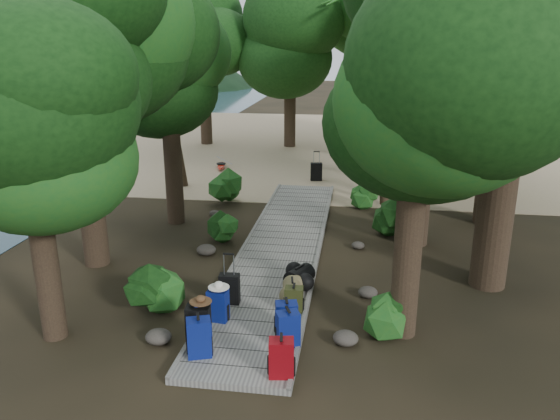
% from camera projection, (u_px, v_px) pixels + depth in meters
% --- Properties ---
extents(ground, '(120.00, 120.00, 0.00)m').
position_uv_depth(ground, '(276.00, 265.00, 13.17)').
color(ground, '#302618').
rests_on(ground, ground).
extents(sand_beach, '(40.00, 22.00, 0.02)m').
position_uv_depth(sand_beach, '(323.00, 143.00, 28.26)').
color(sand_beach, tan).
rests_on(sand_beach, ground).
extents(distant_hill, '(32.00, 16.00, 12.00)m').
position_uv_depth(distant_hill, '(3.00, 85.00, 64.04)').
color(distant_hill, black).
rests_on(distant_hill, ground).
extents(boardwalk, '(2.00, 12.00, 0.12)m').
position_uv_depth(boardwalk, '(282.00, 247.00, 14.10)').
color(boardwalk, gray).
rests_on(boardwalk, ground).
extents(backpack_left_a, '(0.47, 0.40, 0.75)m').
position_uv_depth(backpack_left_a, '(199.00, 336.00, 9.08)').
color(backpack_left_a, navy).
rests_on(backpack_left_a, boardwalk).
extents(backpack_left_b, '(0.45, 0.34, 0.76)m').
position_uv_depth(backpack_left_b, '(198.00, 322.00, 9.49)').
color(backpack_left_b, black).
rests_on(backpack_left_b, boardwalk).
extents(backpack_left_c, '(0.40, 0.31, 0.69)m').
position_uv_depth(backpack_left_c, '(218.00, 303.00, 10.25)').
color(backpack_left_c, navy).
rests_on(backpack_left_c, boardwalk).
extents(backpack_left_d, '(0.36, 0.27, 0.51)m').
position_uv_depth(backpack_left_d, '(228.00, 287.00, 11.12)').
color(backpack_left_d, navy).
rests_on(backpack_left_d, boardwalk).
extents(backpack_right_a, '(0.43, 0.33, 0.70)m').
position_uv_depth(backpack_right_a, '(281.00, 356.00, 8.54)').
color(backpack_right_a, maroon).
rests_on(backpack_right_a, boardwalk).
extents(backpack_right_b, '(0.46, 0.40, 0.70)m').
position_uv_depth(backpack_right_b, '(288.00, 327.00, 9.40)').
color(backpack_right_b, navy).
rests_on(backpack_right_b, boardwalk).
extents(backpack_right_c, '(0.44, 0.36, 0.67)m').
position_uv_depth(backpack_right_c, '(286.00, 317.00, 9.78)').
color(backpack_right_c, navy).
rests_on(backpack_right_c, boardwalk).
extents(backpack_right_d, '(0.36, 0.27, 0.54)m').
position_uv_depth(backpack_right_d, '(294.00, 298.00, 10.64)').
color(backpack_right_d, '#303614').
rests_on(backpack_right_d, boardwalk).
extents(duffel_right_khaki, '(0.47, 0.63, 0.38)m').
position_uv_depth(duffel_right_khaki, '(292.00, 289.00, 11.16)').
color(duffel_right_khaki, brown).
rests_on(duffel_right_khaki, boardwalk).
extents(duffel_right_black, '(0.66, 0.76, 0.40)m').
position_uv_depth(duffel_right_black, '(299.00, 276.00, 11.76)').
color(duffel_right_black, black).
rests_on(duffel_right_black, boardwalk).
extents(suitcase_on_boardwalk, '(0.41, 0.24, 0.62)m').
position_uv_depth(suitcase_on_boardwalk, '(230.00, 289.00, 10.92)').
color(suitcase_on_boardwalk, black).
rests_on(suitcase_on_boardwalk, boardwalk).
extents(lone_suitcase_on_sand, '(0.46, 0.31, 0.67)m').
position_uv_depth(lone_suitcase_on_sand, '(316.00, 172.00, 20.80)').
color(lone_suitcase_on_sand, black).
rests_on(lone_suitcase_on_sand, sand_beach).
extents(hat_brown, '(0.39, 0.39, 0.12)m').
position_uv_depth(hat_brown, '(201.00, 299.00, 9.39)').
color(hat_brown, '#51351E').
rests_on(hat_brown, backpack_left_b).
extents(hat_white, '(0.40, 0.40, 0.13)m').
position_uv_depth(hat_white, '(219.00, 284.00, 10.10)').
color(hat_white, silver).
rests_on(hat_white, backpack_left_c).
extents(kayak, '(1.13, 2.85, 0.28)m').
position_uv_depth(kayak, '(221.00, 165.00, 22.82)').
color(kayak, '#B41F0F').
rests_on(kayak, sand_beach).
extents(sun_lounger, '(1.41, 2.10, 0.65)m').
position_uv_depth(sun_lounger, '(407.00, 171.00, 21.00)').
color(sun_lounger, silver).
rests_on(sun_lounger, sand_beach).
extents(tree_right_a, '(4.27, 4.27, 7.12)m').
position_uv_depth(tree_right_a, '(416.00, 143.00, 9.06)').
color(tree_right_a, black).
rests_on(tree_right_a, ground).
extents(tree_right_b, '(6.13, 6.13, 10.95)m').
position_uv_depth(tree_right_b, '(519.00, 24.00, 10.45)').
color(tree_right_b, black).
rests_on(tree_right_b, ground).
extents(tree_right_c, '(5.79, 5.79, 10.03)m').
position_uv_depth(tree_right_c, '(429.00, 47.00, 13.05)').
color(tree_right_c, black).
rests_on(tree_right_c, ground).
extents(tree_right_d, '(5.48, 5.48, 10.04)m').
position_uv_depth(tree_right_d, '(505.00, 46.00, 14.67)').
color(tree_right_d, black).
rests_on(tree_right_d, ground).
extents(tree_right_e, '(4.57, 4.57, 8.22)m').
position_uv_depth(tree_right_e, '(437.00, 73.00, 18.20)').
color(tree_right_e, black).
rests_on(tree_right_e, ground).
extents(tree_right_f, '(6.15, 6.15, 10.97)m').
position_uv_depth(tree_right_f, '(491.00, 31.00, 19.95)').
color(tree_right_f, black).
rests_on(tree_right_f, ground).
extents(tree_left_a, '(3.73, 3.73, 6.22)m').
position_uv_depth(tree_left_a, '(33.00, 171.00, 9.08)').
color(tree_left_a, black).
rests_on(tree_left_a, ground).
extents(tree_left_b, '(4.71, 4.71, 8.48)m').
position_uv_depth(tree_left_b, '(78.00, 85.00, 11.97)').
color(tree_left_b, black).
rests_on(tree_left_b, ground).
extents(tree_left_c, '(4.17, 4.17, 7.26)m').
position_uv_depth(tree_left_c, '(169.00, 98.00, 15.14)').
color(tree_left_c, black).
rests_on(tree_left_c, ground).
extents(tree_back_a, '(4.76, 4.76, 8.23)m').
position_uv_depth(tree_back_a, '(290.00, 62.00, 26.29)').
color(tree_back_a, black).
rests_on(tree_back_a, ground).
extents(tree_back_b, '(5.82, 5.82, 10.39)m').
position_uv_depth(tree_back_b, '(365.00, 39.00, 26.80)').
color(tree_back_b, black).
rests_on(tree_back_b, ground).
extents(tree_back_c, '(4.57, 4.57, 8.22)m').
position_uv_depth(tree_back_c, '(431.00, 63.00, 25.38)').
color(tree_back_c, black).
rests_on(tree_back_c, ground).
extents(tree_back_d, '(5.00, 5.00, 8.33)m').
position_uv_depth(tree_back_d, '(204.00, 61.00, 26.96)').
color(tree_back_d, black).
rests_on(tree_back_d, ground).
extents(palm_right_a, '(4.19, 4.19, 7.14)m').
position_uv_depth(palm_right_a, '(395.00, 94.00, 17.06)').
color(palm_right_a, '#1A4413').
rests_on(palm_right_a, ground).
extents(palm_right_b, '(4.23, 4.23, 8.18)m').
position_uv_depth(palm_right_b, '(437.00, 69.00, 21.33)').
color(palm_right_b, '#1A4413').
rests_on(palm_right_b, ground).
extents(palm_right_c, '(4.35, 4.35, 6.92)m').
position_uv_depth(palm_right_c, '(369.00, 81.00, 23.53)').
color(palm_right_c, '#1A4413').
rests_on(palm_right_c, ground).
extents(palm_left_a, '(4.28, 4.28, 6.81)m').
position_uv_depth(palm_left_a, '(172.00, 93.00, 19.12)').
color(palm_left_a, '#1A4413').
rests_on(palm_left_a, ground).
extents(rock_left_a, '(0.47, 0.42, 0.26)m').
position_uv_depth(rock_left_a, '(158.00, 337.00, 9.74)').
color(rock_left_a, '#4C473F').
rests_on(rock_left_a, ground).
extents(rock_left_b, '(0.40, 0.36, 0.22)m').
position_uv_depth(rock_left_b, '(155.00, 287.00, 11.73)').
color(rock_left_b, '#4C473F').
rests_on(rock_left_b, ground).
extents(rock_left_c, '(0.49, 0.44, 0.27)m').
position_uv_depth(rock_left_c, '(206.00, 250.00, 13.74)').
color(rock_left_c, '#4C473F').
rests_on(rock_left_c, ground).
extents(rock_left_d, '(0.33, 0.29, 0.18)m').
position_uv_depth(rock_left_d, '(215.00, 213.00, 16.74)').
color(rock_left_d, '#4C473F').
rests_on(rock_left_d, ground).
extents(rock_right_a, '(0.46, 0.41, 0.25)m').
position_uv_depth(rock_right_a, '(346.00, 338.00, 9.70)').
color(rock_right_a, '#4C473F').
rests_on(rock_right_a, ground).
extents(rock_right_b, '(0.41, 0.37, 0.23)m').
position_uv_depth(rock_right_b, '(368.00, 292.00, 11.49)').
color(rock_right_b, '#4C473F').
rests_on(rock_right_b, ground).
extents(rock_right_c, '(0.34, 0.30, 0.19)m').
position_uv_depth(rock_right_c, '(358.00, 245.00, 14.15)').
color(rock_right_c, '#4C473F').
rests_on(rock_right_c, ground).
extents(rock_right_d, '(0.62, 0.56, 0.34)m').
position_uv_depth(rock_right_d, '(393.00, 215.00, 16.36)').
color(rock_right_d, '#4C473F').
rests_on(rock_right_d, ground).
extents(shrub_left_a, '(1.12, 1.12, 1.01)m').
position_uv_depth(shrub_left_a, '(155.00, 287.00, 10.82)').
color(shrub_left_a, '#19551D').
rests_on(shrub_left_a, ground).
extents(shrub_left_b, '(0.86, 0.86, 0.78)m').
position_uv_depth(shrub_left_b, '(223.00, 230.00, 14.38)').
color(shrub_left_b, '#19551D').
rests_on(shrub_left_b, ground).
extents(shrub_left_c, '(1.19, 1.19, 1.07)m').
position_uv_depth(shrub_left_c, '(225.00, 187.00, 17.97)').
color(shrub_left_c, '#19551D').
rests_on(shrub_left_c, ground).
extents(shrub_right_a, '(0.87, 0.87, 0.79)m').
position_uv_depth(shrub_right_a, '(387.00, 315.00, 9.98)').
color(shrub_right_a, '#19551D').
rests_on(shrub_right_a, ground).
extents(shrub_right_b, '(1.17, 1.17, 1.05)m').
position_uv_depth(shrub_right_b, '(394.00, 217.00, 14.97)').
color(shrub_right_b, '#19551D').
rests_on(shrub_right_b, ground).
extents(shrub_right_c, '(0.85, 0.85, 0.76)m').
position_uv_depth(shrub_right_c, '(362.00, 196.00, 17.53)').
color(shrub_right_c, '#19551D').
rests_on(shrub_right_c, ground).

